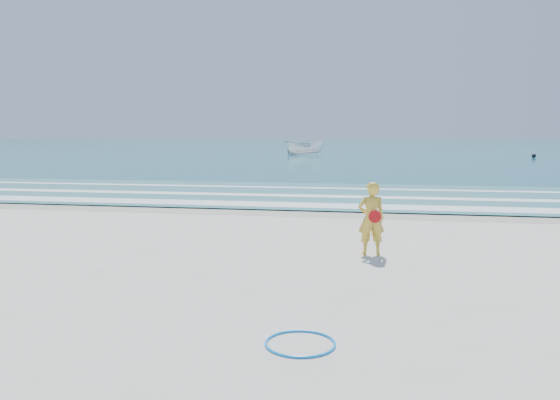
# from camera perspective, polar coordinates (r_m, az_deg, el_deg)

# --- Properties ---
(ground) EXTENTS (400.00, 400.00, 0.00)m
(ground) POSITION_cam_1_polar(r_m,az_deg,el_deg) (9.61, -3.16, -8.83)
(ground) COLOR silver
(ground) RESTS_ON ground
(wet_sand) EXTENTS (400.00, 2.40, 0.00)m
(wet_sand) POSITION_cam_1_polar(r_m,az_deg,el_deg) (18.31, 3.42, -1.24)
(wet_sand) COLOR #B2A893
(wet_sand) RESTS_ON ground
(ocean) EXTENTS (400.00, 190.00, 0.04)m
(ocean) POSITION_cam_1_polar(r_m,az_deg,el_deg) (114.04, 9.30, 5.59)
(ocean) COLOR #19727F
(ocean) RESTS_ON ground
(shallow) EXTENTS (400.00, 10.00, 0.01)m
(shallow) POSITION_cam_1_polar(r_m,az_deg,el_deg) (23.23, 4.92, 0.60)
(shallow) COLOR #59B7AD
(shallow) RESTS_ON ocean
(foam_near) EXTENTS (400.00, 1.40, 0.01)m
(foam_near) POSITION_cam_1_polar(r_m,az_deg,el_deg) (19.58, 3.88, -0.56)
(foam_near) COLOR white
(foam_near) RESTS_ON shallow
(foam_mid) EXTENTS (400.00, 0.90, 0.01)m
(foam_mid) POSITION_cam_1_polar(r_m,az_deg,el_deg) (22.44, 4.72, 0.40)
(foam_mid) COLOR white
(foam_mid) RESTS_ON shallow
(foam_far) EXTENTS (400.00, 0.60, 0.01)m
(foam_far) POSITION_cam_1_polar(r_m,az_deg,el_deg) (25.71, 5.45, 1.23)
(foam_far) COLOR white
(foam_far) RESTS_ON shallow
(hoop) EXTENTS (1.04, 1.04, 0.03)m
(hoop) POSITION_cam_1_polar(r_m,az_deg,el_deg) (7.03, 2.13, -14.73)
(hoop) COLOR #0E98FF
(hoop) RESTS_ON ground
(boat) EXTENTS (5.27, 3.54, 1.91)m
(boat) POSITION_cam_1_polar(r_m,az_deg,el_deg) (65.37, 2.64, 5.55)
(boat) COLOR silver
(boat) RESTS_ON ocean
(buoy) EXTENTS (0.44, 0.44, 0.44)m
(buoy) POSITION_cam_1_polar(r_m,az_deg,el_deg) (63.52, 24.99, 4.21)
(buoy) COLOR black
(buoy) RESTS_ON ocean
(woman) EXTENTS (0.64, 0.49, 1.59)m
(woman) POSITION_cam_1_polar(r_m,az_deg,el_deg) (11.92, 9.51, -1.91)
(woman) COLOR gold
(woman) RESTS_ON ground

